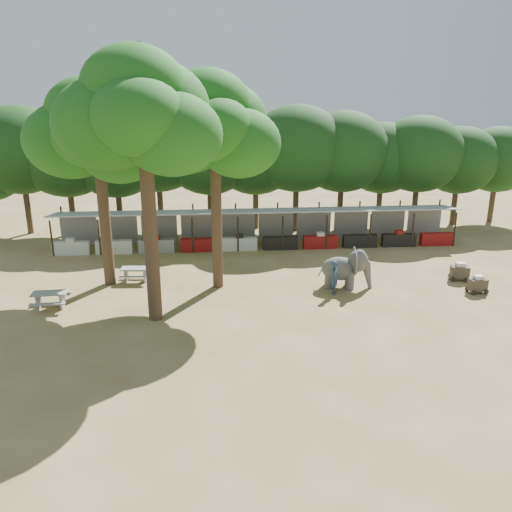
{
  "coord_description": "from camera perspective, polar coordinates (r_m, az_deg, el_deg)",
  "views": [
    {
      "loc": [
        -3.28,
        -19.84,
        9.68
      ],
      "look_at": [
        -1.0,
        5.0,
        2.0
      ],
      "focal_mm": 35.0,
      "sensor_mm": 36.0,
      "label": 1
    }
  ],
  "objects": [
    {
      "name": "backdrop_trees",
      "position": [
        39.2,
        -0.43,
        11.01
      ],
      "size": [
        46.46,
        5.95,
        8.33
      ],
      "color": "#332316",
      "rests_on": "ground"
    },
    {
      "name": "handler",
      "position": [
        26.49,
        8.99,
        -2.44
      ],
      "size": [
        0.57,
        0.73,
        1.82
      ],
      "primitive_type": "imported",
      "rotation": [
        0.0,
        0.0,
        1.35
      ],
      "color": "#26384C",
      "rests_on": "ground"
    },
    {
      "name": "yard_tree_back",
      "position": [
        26.06,
        -5.08,
        14.54
      ],
      "size": [
        7.1,
        6.9,
        11.36
      ],
      "color": "#332316",
      "rests_on": "ground"
    },
    {
      "name": "vendor_stalls",
      "position": [
        34.89,
        0.31,
        3.02
      ],
      "size": [
        28.0,
        2.99,
        2.8
      ],
      "color": "#97999E",
      "rests_on": "ground"
    },
    {
      "name": "cart_back",
      "position": [
        30.55,
        22.26,
        -1.66
      ],
      "size": [
        1.22,
        0.96,
        1.05
      ],
      "rotation": [
        0.0,
        0.0,
        -0.26
      ],
      "color": "#332A21",
      "rests_on": "ground"
    },
    {
      "name": "cart_front",
      "position": [
        28.95,
        24.0,
        -2.96
      ],
      "size": [
        1.06,
        0.75,
        0.97
      ],
      "rotation": [
        0.0,
        0.0,
        0.11
      ],
      "color": "#332A21",
      "rests_on": "ground"
    },
    {
      "name": "yard_tree_center",
      "position": [
        22.22,
        -13.1,
        15.47
      ],
      "size": [
        7.1,
        6.9,
        12.04
      ],
      "color": "#332316",
      "rests_on": "ground"
    },
    {
      "name": "picnic_table_far",
      "position": [
        28.93,
        -13.58,
        -1.84
      ],
      "size": [
        1.69,
        1.54,
        0.8
      ],
      "rotation": [
        0.0,
        0.0,
        -0.07
      ],
      "color": "gray",
      "rests_on": "ground"
    },
    {
      "name": "picnic_table_near",
      "position": [
        26.48,
        -22.48,
        -4.44
      ],
      "size": [
        1.73,
        1.57,
        0.83
      ],
      "rotation": [
        0.0,
        0.0,
        0.05
      ],
      "color": "gray",
      "rests_on": "ground"
    },
    {
      "name": "yard_tree_left",
      "position": [
        27.7,
        -17.93,
        13.25
      ],
      "size": [
        7.1,
        6.9,
        11.02
      ],
      "color": "#332316",
      "rests_on": "ground"
    },
    {
      "name": "ground",
      "position": [
        22.32,
        3.78,
        -8.63
      ],
      "size": [
        100.0,
        100.0,
        0.0
      ],
      "primitive_type": "plane",
      "color": "brown",
      "rests_on": "ground"
    },
    {
      "name": "elephant",
      "position": [
        27.5,
        10.25,
        -1.39
      ],
      "size": [
        2.9,
        2.15,
        2.16
      ],
      "rotation": [
        0.0,
        0.0,
        -0.2
      ],
      "color": "#474444",
      "rests_on": "ground"
    }
  ]
}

